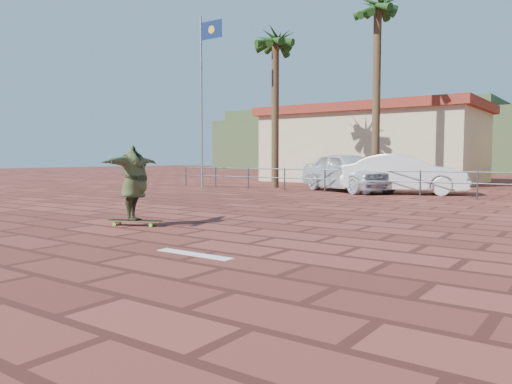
% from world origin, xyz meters
% --- Properties ---
extents(ground, '(120.00, 120.00, 0.00)m').
position_xyz_m(ground, '(0.00, 0.00, 0.00)').
color(ground, brown).
rests_on(ground, ground).
extents(paint_stripe, '(1.40, 0.22, 0.01)m').
position_xyz_m(paint_stripe, '(0.70, -1.20, 0.00)').
color(paint_stripe, white).
rests_on(paint_stripe, ground).
extents(guardrail, '(24.06, 0.06, 1.00)m').
position_xyz_m(guardrail, '(0.00, 12.00, 0.68)').
color(guardrail, '#47494F').
rests_on(guardrail, ground).
extents(flagpole, '(1.30, 0.10, 8.00)m').
position_xyz_m(flagpole, '(-9.87, 11.00, 4.64)').
color(flagpole, gray).
rests_on(flagpole, ground).
extents(palm_far_left, '(2.40, 2.40, 8.25)m').
position_xyz_m(palm_far_left, '(-7.50, 13.50, 6.83)').
color(palm_far_left, brown).
rests_on(palm_far_left, ground).
extents(palm_left, '(2.40, 2.40, 9.45)m').
position_xyz_m(palm_left, '(-3.00, 15.00, 7.95)').
color(palm_left, brown).
rests_on(palm_left, ground).
extents(building_west, '(12.60, 7.60, 4.50)m').
position_xyz_m(building_west, '(-6.00, 22.00, 2.28)').
color(building_west, beige).
rests_on(building_west, ground).
extents(hill_back, '(35.00, 14.00, 8.00)m').
position_xyz_m(hill_back, '(-22.00, 56.00, 4.00)').
color(hill_back, '#384C28').
rests_on(hill_back, ground).
extents(longboard, '(1.22, 0.72, 0.12)m').
position_xyz_m(longboard, '(-2.51, 0.42, 0.10)').
color(longboard, olive).
rests_on(longboard, ground).
extents(skateboarder, '(1.12, 2.06, 1.62)m').
position_xyz_m(skateboarder, '(-2.51, 0.42, 0.93)').
color(skateboarder, '#3F4827').
rests_on(skateboarder, longboard).
extents(car_silver, '(5.33, 4.16, 1.70)m').
position_xyz_m(car_silver, '(-3.42, 13.00, 0.85)').
color(car_silver, silver).
rests_on(car_silver, ground).
extents(car_white, '(5.17, 3.29, 1.61)m').
position_xyz_m(car_white, '(-1.00, 13.00, 0.80)').
color(car_white, white).
rests_on(car_white, ground).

